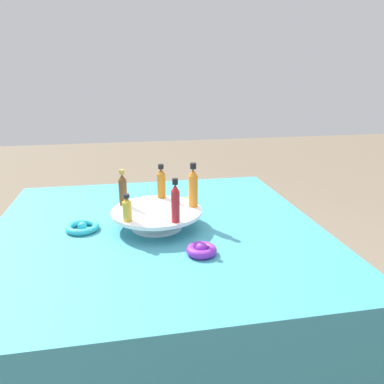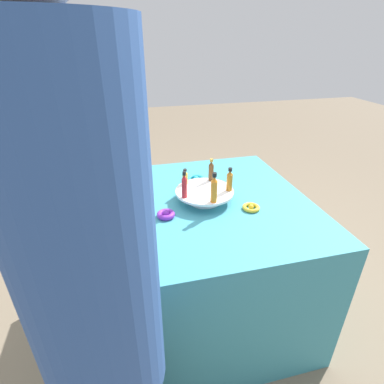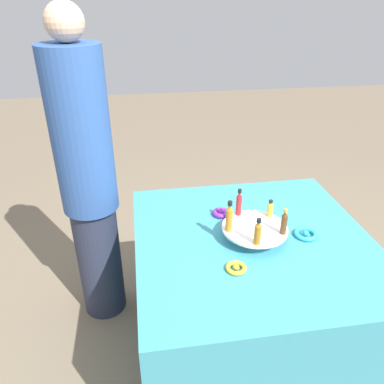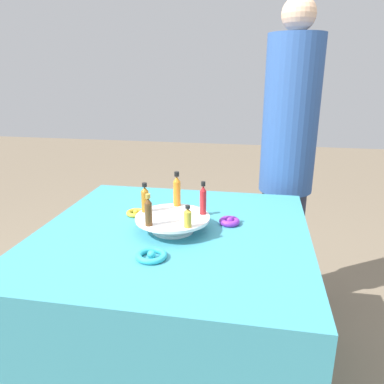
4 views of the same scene
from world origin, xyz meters
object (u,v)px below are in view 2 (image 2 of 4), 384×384
Objects in this scene: bottle_red at (184,186)px; ribbon_bow_purple at (166,214)px; bottle_gold at (185,177)px; ribbon_bow_teal at (196,179)px; ribbon_bow_gold at (251,207)px; person_figure at (103,335)px; display_stand at (204,194)px; bottle_amber at (230,180)px; bottle_brown at (211,171)px; bottle_orange at (214,189)px.

bottle_red is 1.56× the size of ribbon_bow_purple.
bottle_gold is at bearing 55.33° from ribbon_bow_purple.
bottle_red is 1.25× the size of ribbon_bow_teal.
bottle_gold is 0.63× the size of bottle_red.
person_figure is (-0.69, -0.64, 0.10)m from ribbon_bow_gold.
person_figure is (-0.50, -1.02, 0.10)m from ribbon_bow_teal.
person_figure is at bearing -122.10° from display_stand.
ribbon_bow_purple is 0.80× the size of ribbon_bow_teal.
bottle_amber is (0.20, -0.13, 0.02)m from bottle_gold.
bottle_red is at bearing -103.85° from bottle_gold.
bottle_brown is 0.83× the size of bottle_orange.
bottle_orange reaches higher than bottle_brown.
person_figure reaches higher than ribbon_bow_teal.
bottle_gold is (-0.15, -0.01, -0.02)m from bottle_brown.
bottle_amber is at bearing -31.85° from bottle_gold.
bottle_amber is 1.13× the size of ribbon_bow_teal.
bottle_orange is 1.73× the size of ribbon_bow_gold.
bottle_gold is (-0.08, 0.10, 0.06)m from display_stand.
bottle_red is 0.24m from bottle_amber.
bottle_red is at bearing -114.82° from ribbon_bow_teal.
person_figure is (-0.49, -0.65, -0.02)m from bottle_orange.
ribbon_bow_teal is at bearing 65.18° from bottle_red.
person_figure is at bearing -129.22° from bottle_amber.
bottle_orange is at bearing -4.77° from ribbon_bow_purple.
ribbon_bow_teal is (0.02, 0.24, -0.03)m from display_stand.
bottle_orange is 1.38× the size of ribbon_bow_teal.
ribbon_bow_purple is at bearing -143.45° from bottle_brown.
bottle_amber is 0.17m from ribbon_bow_gold.
ribbon_bow_gold is at bearing -53.38° from bottle_amber.
display_stand is 3.51× the size of bottle_gold.
ribbon_bow_purple is at bearing -167.49° from bottle_amber.
ribbon_bow_teal is at bearing 115.67° from ribbon_bow_gold.
display_stand reaches higher than ribbon_bow_gold.
ribbon_bow_teal is (0.24, 0.35, -0.00)m from ribbon_bow_purple.
ribbon_bow_purple is at bearing 10.44° from person_figure.
bottle_orange reaches higher than bottle_amber.
bottle_brown reaches higher than display_stand.
bottle_gold is at bearing 140.42° from ribbon_bow_gold.
bottle_amber is at bearing 40.15° from bottle_orange.
bottle_brown is 0.24m from bottle_red.
bottle_brown is at bearing 76.15° from bottle_orange.
bottle_amber is (0.11, 0.09, -0.01)m from bottle_orange.
ribbon_bow_purple is at bearing -150.63° from bottle_red.
ribbon_bow_teal is (0.13, 0.29, -0.11)m from bottle_red.
bottle_brown is 0.07× the size of person_figure.
bottle_orange is (0.09, -0.22, 0.03)m from bottle_gold.
bottle_brown is at bearing 112.15° from bottle_amber.
bottle_red reaches higher than display_stand.
bottle_orange is 1.72× the size of ribbon_bow_purple.
bottle_brown is 0.91× the size of bottle_red.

